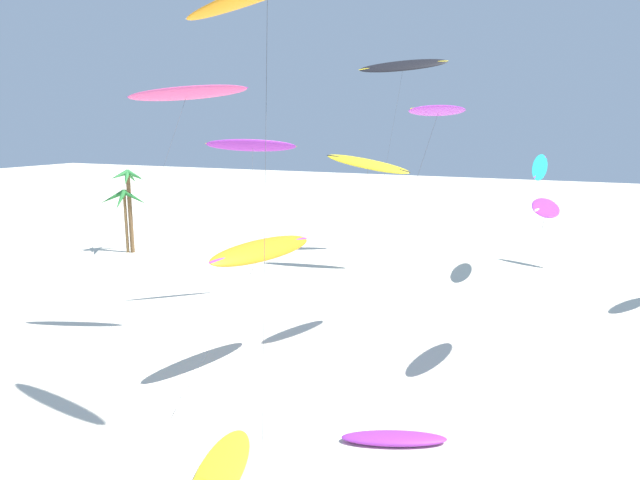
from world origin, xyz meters
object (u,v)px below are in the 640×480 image
(flying_kite_2, at_px, (439,111))
(flying_kite_8, at_px, (547,208))
(grounded_kite_3, at_px, (394,438))
(palm_tree_1, at_px, (125,201))
(flying_kite_10, at_px, (368,164))
(grounded_kite_0, at_px, (221,469))
(flying_kite_6, at_px, (187,93))
(flying_kite_3, at_px, (540,167))
(flying_kite_7, at_px, (252,145))
(flying_kite_11, at_px, (262,250))
(flying_kite_0, at_px, (404,66))
(palm_tree_0, at_px, (128,187))

(flying_kite_2, relative_size, flying_kite_8, 1.48)
(flying_kite_2, relative_size, grounded_kite_3, 3.16)
(palm_tree_1, bearing_deg, flying_kite_2, -20.17)
(flying_kite_10, bearing_deg, grounded_kite_3, -68.06)
(flying_kite_10, distance_m, grounded_kite_0, 34.51)
(flying_kite_6, xyz_separation_m, flying_kite_10, (3.89, 21.08, -5.34))
(flying_kite_3, bearing_deg, flying_kite_8, -85.39)
(flying_kite_7, bearing_deg, flying_kite_11, -57.29)
(flying_kite_3, distance_m, grounded_kite_3, 32.94)
(flying_kite_3, relative_size, flying_kite_8, 1.14)
(flying_kite_2, bearing_deg, flying_kite_0, 110.91)
(flying_kite_7, relative_size, grounded_kite_3, 2.73)
(grounded_kite_0, bearing_deg, flying_kite_8, 55.27)
(palm_tree_1, xyz_separation_m, flying_kite_6, (21.95, -17.93, 9.76))
(flying_kite_8, height_order, grounded_kite_0, flying_kite_8)
(flying_kite_0, bearing_deg, flying_kite_2, -69.09)
(palm_tree_1, distance_m, flying_kite_3, 41.04)
(flying_kite_6, height_order, grounded_kite_3, flying_kite_6)
(palm_tree_0, relative_size, flying_kite_8, 0.89)
(flying_kite_10, bearing_deg, palm_tree_1, -173.04)
(flying_kite_3, xyz_separation_m, flying_kite_8, (1.70, -21.04, -0.70))
(flying_kite_8, relative_size, grounded_kite_0, 1.59)
(flying_kite_11, height_order, grounded_kite_0, flying_kite_11)
(flying_kite_7, bearing_deg, flying_kite_0, 76.22)
(flying_kite_6, xyz_separation_m, grounded_kite_0, (9.49, -11.54, -15.12))
(flying_kite_2, distance_m, flying_kite_8, 8.06)
(palm_tree_0, bearing_deg, flying_kite_7, -26.08)
(flying_kite_3, height_order, flying_kite_10, flying_kite_3)
(flying_kite_6, bearing_deg, palm_tree_0, 140.00)
(palm_tree_0, bearing_deg, grounded_kite_3, -34.06)
(flying_kite_6, distance_m, flying_kite_8, 21.22)
(flying_kite_0, distance_m, grounded_kite_0, 44.26)
(grounded_kite_3, bearing_deg, grounded_kite_0, -138.96)
(palm_tree_0, relative_size, grounded_kite_0, 1.42)
(palm_tree_0, bearing_deg, flying_kite_0, 20.99)
(grounded_kite_0, bearing_deg, palm_tree_0, 136.34)
(palm_tree_0, distance_m, flying_kite_7, 24.28)
(palm_tree_0, relative_size, palm_tree_1, 1.31)
(palm_tree_0, relative_size, flying_kite_3, 0.79)
(palm_tree_1, xyz_separation_m, grounded_kite_3, (37.03, -24.60, -5.28))
(flying_kite_2, xyz_separation_m, grounded_kite_0, (-4.33, -16.32, -14.08))
(flying_kite_0, bearing_deg, flying_kite_11, -87.27)
(flying_kite_7, bearing_deg, flying_kite_2, -11.42)
(palm_tree_1, height_order, flying_kite_11, flying_kite_11)
(flying_kite_2, xyz_separation_m, flying_kite_7, (-14.00, 2.83, -2.24))
(palm_tree_0, relative_size, grounded_kite_3, 1.91)
(flying_kite_7, height_order, flying_kite_10, flying_kite_7)
(palm_tree_0, height_order, flying_kite_11, palm_tree_0)
(flying_kite_3, relative_size, grounded_kite_0, 1.81)
(flying_kite_7, xyz_separation_m, grounded_kite_0, (9.67, -19.15, -11.83))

